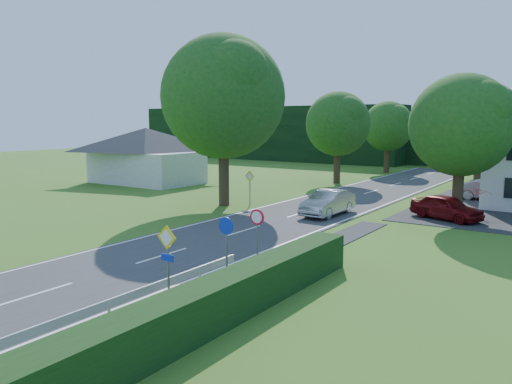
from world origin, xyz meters
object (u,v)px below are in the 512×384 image
Objects in this scene: moving_car at (328,203)px; motorcycle at (333,193)px; streetlight at (460,143)px; parked_car_red at (446,207)px; parked_car_silver_a at (490,190)px; parasol at (476,202)px.

moving_car is 2.72× the size of motorcycle.
streetlight is 9.90m from motorcycle.
parked_car_red is (0.01, -2.70, -3.69)m from streetlight.
motorcycle is 9.70m from parked_car_red.
moving_car is at bearing 133.79° from parked_car_red.
parasol is (0.39, -7.12, 0.10)m from parked_car_silver_a.
parked_car_red is at bearing -118.46° from parasol.
parked_car_red is at bearing 173.06° from parked_car_silver_a.
parked_car_red is (9.04, -3.50, 0.28)m from motorcycle.
parasol is at bearing -20.23° from motorcycle.
moving_car is (-6.39, -5.40, -3.66)m from streetlight.
streetlight is 1.76× the size of parked_car_silver_a.
parasol is (1.20, -0.50, -3.57)m from streetlight.
parasol is at bearing -7.53° from parked_car_red.
parasol is at bearing 33.86° from moving_car.
parked_car_silver_a is 7.13m from parasol.
parked_car_red is (6.40, 2.70, -0.04)m from moving_car.
parasol reaches higher than parked_car_red.
moving_car is 1.02× the size of parked_car_silver_a.
moving_car reaches higher than motorcycle.
moving_car reaches higher than parked_car_red.
parked_car_silver_a is (0.81, 6.62, -3.67)m from streetlight.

